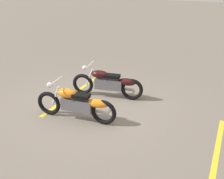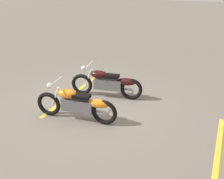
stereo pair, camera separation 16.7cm
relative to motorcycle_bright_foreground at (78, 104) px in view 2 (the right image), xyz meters
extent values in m
plane|color=slate|center=(0.02, 0.77, -0.46)|extent=(60.00, 60.00, 0.00)
torus|color=black|center=(-0.84, -0.06, -0.13)|extent=(0.68, 0.16, 0.67)
torus|color=black|center=(0.72, 0.05, -0.13)|extent=(0.68, 0.16, 0.67)
cube|color=#59595E|center=(-0.01, 0.00, -0.04)|extent=(0.85, 0.28, 0.32)
ellipsoid|color=orange|center=(-0.28, -0.02, 0.26)|extent=(0.54, 0.32, 0.24)
ellipsoid|color=orange|center=(0.56, 0.04, 0.10)|extent=(0.58, 0.28, 0.22)
cube|color=black|center=(0.12, 0.01, 0.24)|extent=(0.46, 0.27, 0.09)
cylinder|color=silver|center=(-0.61, -0.05, 0.13)|extent=(0.27, 0.08, 0.56)
cylinder|color=silver|center=(-0.56, -0.04, 0.56)|extent=(0.08, 0.62, 0.04)
sphere|color=silver|center=(-0.76, -0.06, 0.42)|extent=(0.15, 0.15, 0.15)
cylinder|color=silver|center=(0.38, 0.17, -0.20)|extent=(0.70, 0.14, 0.09)
torus|color=black|center=(-0.62, 1.44, -0.13)|extent=(0.68, 0.20, 0.67)
torus|color=black|center=(0.93, 1.65, -0.13)|extent=(0.68, 0.20, 0.67)
cube|color=#59595E|center=(0.20, 1.55, -0.04)|extent=(0.86, 0.33, 0.32)
ellipsoid|color=black|center=(-0.07, 1.52, 0.26)|extent=(0.55, 0.35, 0.24)
ellipsoid|color=black|center=(0.77, 1.63, 0.10)|extent=(0.59, 0.31, 0.22)
cube|color=black|center=(0.33, 1.57, 0.24)|extent=(0.47, 0.30, 0.09)
cylinder|color=silver|center=(-0.39, 1.47, 0.13)|extent=(0.27, 0.09, 0.56)
cylinder|color=silver|center=(-0.34, 1.48, 0.56)|extent=(0.12, 0.62, 0.04)
sphere|color=silver|center=(-0.54, 1.45, 0.42)|extent=(0.15, 0.15, 0.15)
cylinder|color=silver|center=(0.58, 1.75, -0.20)|extent=(0.71, 0.18, 0.09)
cube|color=yellow|center=(-0.91, 1.30, -0.46)|extent=(0.26, 3.20, 0.01)
cube|color=yellow|center=(3.45, -0.22, -0.46)|extent=(0.26, 3.20, 0.01)
camera|label=1|loc=(3.17, -5.25, 3.14)|focal=42.62mm
camera|label=2|loc=(3.01, -5.31, 3.14)|focal=42.62mm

